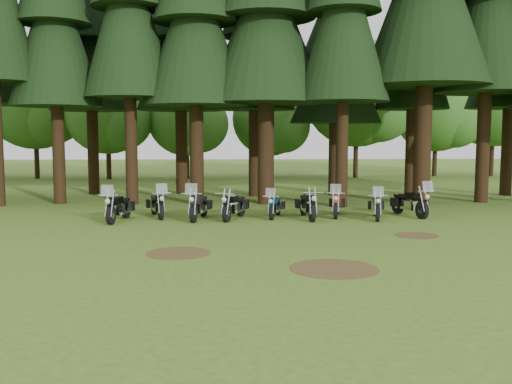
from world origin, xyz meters
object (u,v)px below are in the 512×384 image
at_px(motorcycle_2, 199,207).
at_px(motorcycle_3, 234,207).
at_px(motorcycle_1, 157,205).
at_px(motorcycle_7, 377,207).
at_px(motorcycle_5, 308,206).
at_px(motorcycle_8, 410,204).
at_px(motorcycle_0, 119,208).
at_px(motorcycle_6, 336,205).
at_px(motorcycle_4, 275,207).

height_order(motorcycle_2, motorcycle_3, motorcycle_2).
xyz_separation_m(motorcycle_1, motorcycle_7, (8.63, -0.76, -0.02)).
height_order(motorcycle_2, motorcycle_5, motorcycle_2).
distance_m(motorcycle_3, motorcycle_8, 7.09).
height_order(motorcycle_0, motorcycle_6, motorcycle_0).
xyz_separation_m(motorcycle_5, motorcycle_6, (1.25, 0.60, -0.03)).
relative_size(motorcycle_0, motorcycle_3, 1.07).
bearing_deg(motorcycle_2, motorcycle_1, 168.86).
bearing_deg(motorcycle_3, motorcycle_8, 23.87).
bearing_deg(motorcycle_0, motorcycle_2, 15.85).
relative_size(motorcycle_1, motorcycle_4, 1.12).
distance_m(motorcycle_0, motorcycle_4, 6.05).
relative_size(motorcycle_4, motorcycle_5, 0.83).
relative_size(motorcycle_1, motorcycle_8, 0.95).
distance_m(motorcycle_4, motorcycle_7, 3.99).
xyz_separation_m(motorcycle_3, motorcycle_5, (2.88, 0.02, 0.02)).
xyz_separation_m(motorcycle_4, motorcycle_7, (3.95, -0.51, 0.03)).
relative_size(motorcycle_6, motorcycle_7, 1.02).
xyz_separation_m(motorcycle_1, motorcycle_4, (4.68, -0.25, -0.06)).
bearing_deg(motorcycle_2, motorcycle_6, 17.45).
bearing_deg(motorcycle_6, motorcycle_8, 10.23).
bearing_deg(motorcycle_2, motorcycle_4, 18.50).
height_order(motorcycle_4, motorcycle_5, motorcycle_4).
relative_size(motorcycle_1, motorcycle_3, 1.01).
distance_m(motorcycle_2, motorcycle_3, 1.37).
bearing_deg(motorcycle_6, motorcycle_0, -160.59).
relative_size(motorcycle_4, motorcycle_8, 0.84).
xyz_separation_m(motorcycle_1, motorcycle_5, (5.94, -0.60, 0.02)).
distance_m(motorcycle_1, motorcycle_5, 5.97).
height_order(motorcycle_7, motorcycle_8, motorcycle_8).
distance_m(motorcycle_3, motorcycle_6, 4.17).
bearing_deg(motorcycle_0, motorcycle_4, 16.38).
height_order(motorcycle_1, motorcycle_4, motorcycle_1).
distance_m(motorcycle_1, motorcycle_3, 3.13).
bearing_deg(motorcycle_8, motorcycle_6, 160.13).
relative_size(motorcycle_2, motorcycle_3, 1.08).
bearing_deg(motorcycle_8, motorcycle_2, 166.12).
bearing_deg(motorcycle_8, motorcycle_3, 166.48).
distance_m(motorcycle_5, motorcycle_7, 2.70).
bearing_deg(motorcycle_6, motorcycle_4, -161.84).
distance_m(motorcycle_1, motorcycle_8, 10.14).
xyz_separation_m(motorcycle_5, motorcycle_7, (2.69, -0.16, -0.04)).
height_order(motorcycle_1, motorcycle_8, motorcycle_8).
xyz_separation_m(motorcycle_2, motorcycle_4, (2.99, 0.42, -0.08)).
bearing_deg(motorcycle_5, motorcycle_7, -7.54).
height_order(motorcycle_0, motorcycle_3, motorcycle_0).
distance_m(motorcycle_7, motorcycle_8, 1.64).
bearing_deg(motorcycle_4, motorcycle_8, 15.77).
xyz_separation_m(motorcycle_0, motorcycle_6, (8.50, 1.04, -0.03)).
distance_m(motorcycle_0, motorcycle_3, 4.40).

